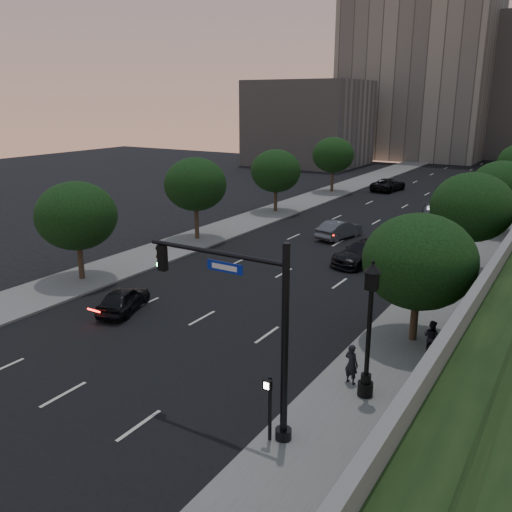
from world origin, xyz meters
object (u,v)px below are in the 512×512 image
Objects in this scene: pedestrian_c at (425,282)px; sedan_far_left at (388,185)px; sedan_near_left at (123,299)px; sedan_far_right at (430,210)px; traffic_signal_mast at (256,336)px; pedestrian_a at (351,364)px; sedan_mid_left at (339,229)px; sedan_near_right at (364,253)px; street_lamp at (369,336)px; pedestrian_b at (431,337)px.

sedan_far_left is at bearing -86.22° from pedestrian_c.
sedan_near_left is 1.05× the size of sedan_far_right.
sedan_near_left is at bearing 154.41° from traffic_signal_mast.
sedan_near_left is 0.72× the size of sedan_far_left.
sedan_far_left is 49.43m from pedestrian_a.
pedestrian_c reaches higher than sedan_mid_left.
sedan_near_right is (8.53, -31.06, 0.02)m from sedan_far_left.
sedan_far_right is at bearing 131.65° from sedan_far_left.
traffic_signal_mast is 16.54m from pedestrian_c.
pedestrian_c is (9.77, -10.48, 0.25)m from sedan_mid_left.
sedan_near_right is (7.98, 15.22, 0.11)m from sedan_near_left.
sedan_far_left is (-0.55, 46.28, 0.09)m from sedan_near_left.
sedan_mid_left is at bearing 115.44° from street_lamp.
sedan_near_right is 3.20× the size of pedestrian_c.
street_lamp is at bearing -52.24° from sedan_near_right.
pedestrian_a is 1.07× the size of pedestrian_b.
sedan_near_left is 17.19m from sedan_near_right.
sedan_far_right is at bearing -121.96° from sedan_near_left.
sedan_far_right is (-6.51, 35.02, -1.98)m from street_lamp.
pedestrian_b is at bearing 89.49° from pedestrian_c.
street_lamp is at bearing 154.88° from sedan_near_left.
sedan_far_left is 3.34× the size of pedestrian_a.
sedan_near_left is 34.28m from sedan_far_right.
sedan_mid_left is (-8.32, 26.74, -2.91)m from traffic_signal_mast.
pedestrian_a is at bearing 70.89° from traffic_signal_mast.
street_lamp is at bearing 59.00° from traffic_signal_mast.
street_lamp is 18.18m from sedan_near_right.
pedestrian_c reaches higher than sedan_far_right.
sedan_near_left is (-12.01, 5.75, -2.98)m from traffic_signal_mast.
sedan_far_left is 45.95m from pedestrian_b.
pedestrian_c reaches higher than sedan_far_left.
sedan_mid_left is at bearing -50.68° from pedestrian_a.
traffic_signal_mast is 1.25× the size of sedan_far_left.
pedestrian_a is (14.17, -47.36, 0.21)m from sedan_far_left.
traffic_signal_mast is 28.15m from sedan_mid_left.
sedan_near_left is 0.74× the size of sedan_near_right.
sedan_far_left is (-4.24, 25.30, 0.01)m from sedan_mid_left.
traffic_signal_mast is 1.81× the size of sedan_far_right.
street_lamp is at bearing 115.72° from sedan_far_left.
pedestrian_a is (-0.84, 0.59, -1.64)m from street_lamp.
traffic_signal_mast is 13.64m from sedan_near_left.
sedan_mid_left is 14.33m from pedestrian_c.
sedan_near_right is at bearing 113.69° from sedan_far_left.
sedan_mid_left is 21.37m from pedestrian_b.
pedestrian_c is at bearing 119.72° from sedan_far_left.
sedan_near_left is 0.87× the size of sedan_mid_left.
sedan_near_left is 2.58× the size of pedestrian_b.
sedan_near_left is 13.67m from pedestrian_a.
sedan_mid_left is 7.18m from sedan_near_right.
pedestrian_b reaches higher than sedan_far_left.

